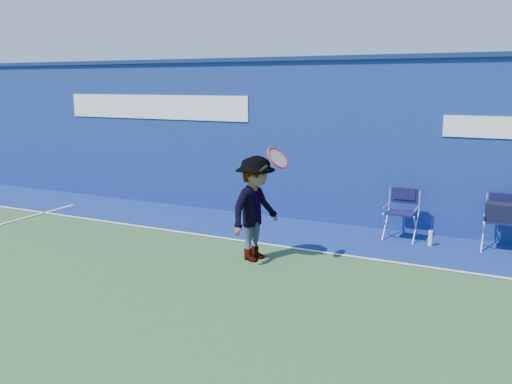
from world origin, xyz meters
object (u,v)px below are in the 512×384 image
at_px(water_bottle, 430,238).
at_px(tennis_player, 256,208).
at_px(directors_chair_right, 502,228).
at_px(directors_chair_left, 401,223).

xyz_separation_m(water_bottle, tennis_player, (-2.25, -1.86, 0.66)).
distance_m(directors_chair_right, water_bottle, 1.08).
distance_m(directors_chair_right, tennis_player, 3.90).
relative_size(directors_chair_left, tennis_player, 0.49).
height_order(directors_chair_right, tennis_player, tennis_player).
bearing_deg(directors_chair_left, directors_chair_right, 0.81).
distance_m(water_bottle, tennis_player, 2.99).
relative_size(water_bottle, tennis_player, 0.15).
relative_size(directors_chair_right, water_bottle, 3.42).
height_order(directors_chair_right, water_bottle, directors_chair_right).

